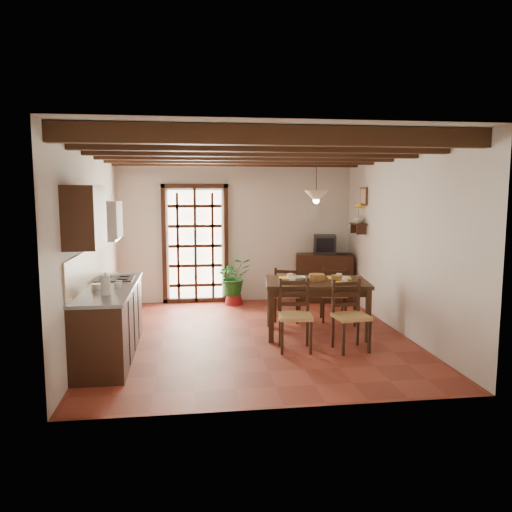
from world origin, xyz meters
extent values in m
plane|color=maroon|center=(0.00, 0.00, 0.00)|extent=(5.00, 5.00, 0.00)
cube|color=silver|center=(0.00, 2.50, 1.40)|extent=(4.50, 0.02, 2.80)
cube|color=silver|center=(0.00, -2.50, 1.40)|extent=(4.50, 0.02, 2.80)
cube|color=silver|center=(-2.25, 0.00, 1.40)|extent=(0.02, 5.00, 2.80)
cube|color=silver|center=(2.25, 0.00, 1.40)|extent=(0.02, 5.00, 2.80)
cube|color=white|center=(0.00, 0.00, 2.80)|extent=(4.50, 5.00, 0.02)
cube|color=black|center=(0.00, -2.10, 2.69)|extent=(4.50, 0.14, 0.20)
cube|color=black|center=(0.00, -1.26, 2.69)|extent=(4.50, 0.14, 0.20)
cube|color=black|center=(0.00, -0.42, 2.69)|extent=(4.50, 0.14, 0.20)
cube|color=black|center=(0.00, 0.42, 2.69)|extent=(4.50, 0.14, 0.20)
cube|color=black|center=(0.00, 1.26, 2.69)|extent=(4.50, 0.14, 0.20)
cube|color=black|center=(0.00, 2.10, 2.69)|extent=(4.50, 0.14, 0.20)
cube|color=white|center=(-0.80, 2.49, 1.10)|extent=(1.01, 0.02, 2.11)
cube|color=black|center=(-0.80, 2.44, 2.24)|extent=(1.26, 0.10, 0.08)
cube|color=black|center=(-1.39, 2.44, 1.10)|extent=(0.08, 0.10, 2.28)
cube|color=black|center=(-0.21, 2.44, 1.10)|extent=(0.08, 0.10, 2.28)
cube|color=black|center=(-0.80, 2.42, 1.10)|extent=(1.01, 0.03, 2.02)
cube|color=black|center=(-1.95, -0.60, 0.44)|extent=(0.60, 2.20, 0.88)
cube|color=slate|center=(-1.95, -0.60, 0.90)|extent=(0.64, 2.25, 0.04)
cube|color=tan|center=(-2.23, -0.60, 1.13)|extent=(0.02, 2.20, 0.50)
cube|color=black|center=(-2.08, -1.30, 1.85)|extent=(0.35, 0.80, 0.70)
cube|color=white|center=(-2.05, -0.05, 1.75)|extent=(0.38, 0.60, 0.50)
cube|color=silver|center=(-2.05, -0.05, 1.48)|extent=(0.32, 0.55, 0.04)
cube|color=black|center=(-1.95, -0.05, 0.93)|extent=(0.50, 0.55, 0.02)
cylinder|color=white|center=(-1.90, -1.15, 1.03)|extent=(0.11, 0.11, 0.24)
cylinder|color=silver|center=(-2.05, -0.85, 0.95)|extent=(0.14, 0.14, 0.10)
cube|color=#321E10|center=(0.96, 0.01, 0.79)|extent=(1.62, 1.16, 0.05)
cube|color=#321E10|center=(0.96, 0.01, 0.71)|extent=(1.46, 1.04, 0.11)
cube|color=#321E10|center=(1.70, 0.33, 0.38)|extent=(0.08, 0.08, 0.76)
cube|color=#321E10|center=(0.33, 0.51, 0.38)|extent=(0.08, 0.08, 0.76)
cube|color=#321E10|center=(1.58, -0.50, 0.38)|extent=(0.08, 0.08, 0.76)
cube|color=#321E10|center=(0.22, -0.32, 0.38)|extent=(0.08, 0.08, 0.76)
cube|color=tan|center=(0.48, -0.72, 0.47)|extent=(0.48, 0.46, 0.05)
cube|color=black|center=(0.50, -0.54, 0.71)|extent=(0.44, 0.08, 0.48)
cube|color=black|center=(0.48, -0.72, 0.24)|extent=(0.46, 0.44, 0.47)
cube|color=tan|center=(1.23, -0.82, 0.47)|extent=(0.48, 0.46, 0.05)
cube|color=black|center=(1.21, -0.65, 0.71)|extent=(0.44, 0.09, 0.48)
cube|color=black|center=(1.23, -0.82, 0.23)|extent=(0.46, 0.44, 0.47)
cube|color=tan|center=(0.69, 0.83, 0.45)|extent=(0.53, 0.52, 0.05)
cube|color=black|center=(0.64, 0.67, 0.68)|extent=(0.41, 0.17, 0.46)
cube|color=black|center=(0.69, 0.83, 0.22)|extent=(0.50, 0.49, 0.45)
cube|color=tan|center=(1.44, 0.73, 0.45)|extent=(0.47, 0.46, 0.05)
cube|color=black|center=(1.41, 0.57, 0.68)|extent=(0.42, 0.10, 0.46)
cube|color=black|center=(1.44, 0.73, 0.22)|extent=(0.45, 0.43, 0.45)
cube|color=yellow|center=(0.58, -0.23, 0.88)|extent=(0.34, 0.26, 0.01)
cube|color=yellow|center=(1.34, -0.23, 0.88)|extent=(0.34, 0.26, 0.01)
cube|color=yellow|center=(0.58, 0.24, 0.88)|extent=(0.34, 0.26, 0.01)
cube|color=yellow|center=(1.34, 0.24, 0.88)|extent=(0.34, 0.26, 0.01)
cylinder|color=olive|center=(0.96, 0.01, 0.93)|extent=(0.24, 0.24, 0.10)
imported|color=white|center=(0.70, 0.10, 0.84)|extent=(0.23, 0.23, 0.05)
cube|color=black|center=(1.69, 2.23, 0.47)|extent=(1.18, 0.73, 0.93)
cube|color=black|center=(1.69, 2.23, 1.12)|extent=(0.49, 0.46, 0.36)
cube|color=black|center=(1.69, 2.04, 1.12)|extent=(0.34, 0.09, 0.27)
cube|color=white|center=(1.50, 2.48, 1.75)|extent=(0.25, 0.03, 0.32)
cone|color=maroon|center=(-0.09, 2.16, 0.11)|extent=(0.35, 0.35, 0.22)
imported|color=#144C19|center=(-0.09, 2.16, 0.57)|extent=(1.98, 1.82, 1.85)
cube|color=black|center=(2.14, 1.60, 1.55)|extent=(0.20, 0.42, 0.03)
cube|color=black|center=(2.14, 1.43, 1.46)|extent=(0.18, 0.03, 0.18)
cube|color=black|center=(2.14, 1.77, 1.46)|extent=(0.18, 0.03, 0.18)
imported|color=#B2BFB2|center=(2.14, 1.60, 1.65)|extent=(0.15, 0.15, 0.15)
sphere|color=yellow|center=(2.14, 1.60, 1.86)|extent=(0.14, 0.14, 0.14)
cylinder|color=#144C19|center=(2.14, 1.60, 1.71)|extent=(0.01, 0.01, 0.28)
cube|color=brown|center=(2.23, 1.60, 2.05)|extent=(0.03, 0.32, 0.32)
cube|color=#C3B292|center=(2.21, 1.60, 2.05)|extent=(0.01, 0.26, 0.26)
cylinder|color=black|center=(0.96, 0.11, 2.45)|extent=(0.01, 0.01, 0.70)
cone|color=#F2E5C3|center=(0.96, 0.11, 2.08)|extent=(0.36, 0.36, 0.14)
sphere|color=#FFD88C|center=(0.96, 0.11, 2.00)|extent=(0.09, 0.09, 0.09)
camera|label=1|loc=(-0.91, -7.13, 2.13)|focal=35.00mm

